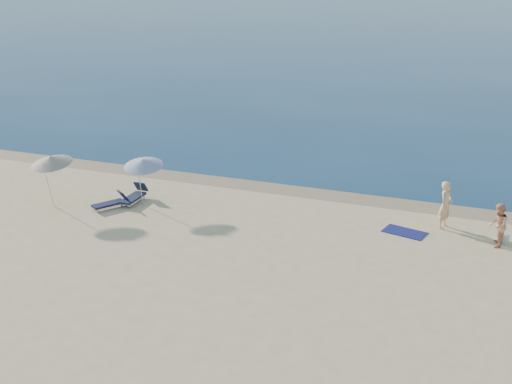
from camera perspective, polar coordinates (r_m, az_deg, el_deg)
sea at (r=107.46m, az=17.91°, el=13.83°), size 240.00×160.00×0.01m
wet_sand_strip at (r=28.65m, az=7.55°, el=-0.35°), size 240.00×1.60×0.00m
person_left at (r=25.84m, az=16.50°, el=-1.11°), size 0.66×0.80×1.89m
person_right at (r=24.84m, az=20.71°, el=-2.78°), size 0.65×0.82×1.63m
beach_towel at (r=25.32m, az=13.06°, el=-3.49°), size 1.76×1.24×0.03m
white_bag at (r=25.55m, az=21.13°, el=-3.82°), size 0.43×0.39×0.30m
umbrella_near at (r=27.31m, az=-10.00°, el=2.58°), size 1.95×1.97×2.18m
umbrella_far at (r=28.04m, az=-17.76°, el=2.72°), size 2.01×2.03×2.36m
lounger_left at (r=28.16m, az=-10.78°, el=-0.34°), size 0.55×1.66×0.73m
lounger_right at (r=27.68m, az=-12.77°, el=-0.90°), size 1.23×1.54×0.67m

